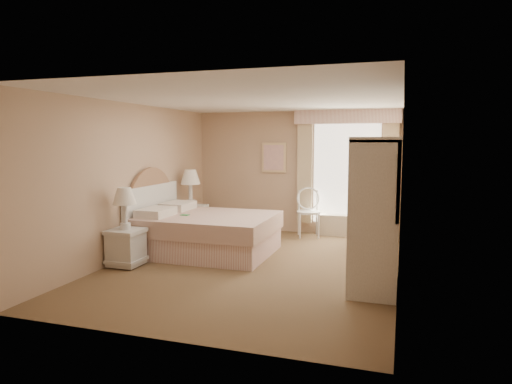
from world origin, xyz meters
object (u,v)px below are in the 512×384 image
(bed, at_px, (201,231))
(nightstand_far, at_px, (191,212))
(armoire, at_px, (376,227))
(round_table, at_px, (367,220))
(nightstand_near, at_px, (126,237))
(cafe_chair, at_px, (308,208))

(bed, height_order, nightstand_far, bed)
(armoire, bearing_deg, bed, 160.61)
(nightstand_far, height_order, round_table, nightstand_far)
(nightstand_far, bearing_deg, bed, -56.96)
(nightstand_near, xyz_separation_m, armoire, (3.65, 0.09, 0.36))
(nightstand_far, bearing_deg, armoire, -30.42)
(nightstand_near, xyz_separation_m, nightstand_far, (0.00, 2.23, 0.05))
(bed, xyz_separation_m, armoire, (2.93, -1.03, 0.43))
(bed, distance_m, cafe_chair, 2.42)
(bed, bearing_deg, round_table, 27.17)
(nightstand_far, bearing_deg, round_table, 4.15)
(nightstand_far, distance_m, round_table, 3.38)
(round_table, xyz_separation_m, cafe_chair, (-1.18, 0.55, 0.09))
(armoire, bearing_deg, nightstand_far, 149.58)
(cafe_chair, distance_m, armoire, 3.29)
(nightstand_near, bearing_deg, nightstand_far, 90.00)
(cafe_chair, bearing_deg, bed, -143.74)
(nightstand_far, distance_m, armoire, 4.25)
(bed, height_order, armoire, armoire)
(bed, height_order, round_table, bed)
(round_table, bearing_deg, nightstand_far, -175.85)
(bed, xyz_separation_m, nightstand_far, (-0.73, 1.11, 0.13))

